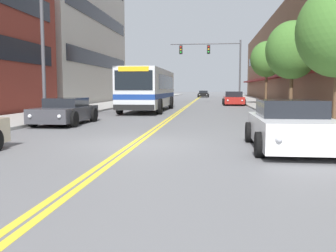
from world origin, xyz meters
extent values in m
plane|color=slate|center=(0.00, 37.00, 0.00)|extent=(240.00, 240.00, 0.00)
cube|color=#9E9B96|center=(-7.50, 37.00, 0.07)|extent=(3.99, 106.00, 0.14)
cube|color=#9E9B96|center=(7.50, 37.00, 0.07)|extent=(3.99, 106.00, 0.14)
cube|color=yellow|center=(-0.10, 37.00, 0.00)|extent=(0.14, 106.00, 0.01)
cube|color=yellow|center=(0.10, 37.00, 0.00)|extent=(0.14, 106.00, 0.01)
cube|color=black|center=(-9.70, 29.34, 4.65)|extent=(0.08, 20.24, 1.40)
cube|color=black|center=(-9.70, 29.34, 9.29)|extent=(0.08, 20.24, 1.40)
cube|color=brown|center=(13.74, 37.00, 5.44)|extent=(8.00, 68.00, 10.88)
cube|color=maroon|center=(9.19, 37.00, 2.90)|extent=(1.10, 61.20, 0.24)
cube|color=black|center=(9.70, 37.00, 6.74)|extent=(0.08, 61.20, 1.40)
cube|color=silver|center=(-2.31, 16.21, 1.66)|extent=(2.52, 10.75, 2.62)
cube|color=navy|center=(-2.31, 16.21, 1.14)|extent=(2.54, 10.77, 0.32)
cube|color=black|center=(-2.31, 16.74, 2.08)|extent=(2.55, 8.38, 0.94)
cube|color=black|center=(-2.31, 10.81, 2.13)|extent=(2.27, 0.04, 1.15)
cube|color=yellow|center=(-2.31, 10.80, 2.79)|extent=(1.82, 0.06, 0.28)
cube|color=black|center=(-2.31, 10.79, 0.53)|extent=(2.47, 0.08, 0.32)
cylinder|color=black|center=(-3.60, 12.55, 0.50)|extent=(0.30, 1.00, 1.00)
cylinder|color=black|center=(-1.02, 12.55, 0.50)|extent=(0.30, 1.00, 1.00)
cylinder|color=black|center=(-3.60, 19.16, 0.50)|extent=(0.30, 1.00, 1.00)
cylinder|color=black|center=(-1.02, 19.16, 0.50)|extent=(0.30, 1.00, 1.00)
cube|color=#BCAD89|center=(-4.36, 27.94, 0.47)|extent=(1.92, 4.76, 0.60)
cube|color=black|center=(-4.36, 28.13, 0.99)|extent=(1.65, 2.09, 0.45)
cylinder|color=black|center=(-5.34, 26.46, 0.31)|extent=(0.22, 0.62, 0.62)
cylinder|color=black|center=(-3.37, 26.46, 0.31)|extent=(0.22, 0.62, 0.62)
cylinder|color=black|center=(-5.34, 29.41, 0.31)|extent=(0.22, 0.62, 0.62)
cylinder|color=black|center=(-3.37, 29.41, 0.31)|extent=(0.22, 0.62, 0.62)
sphere|color=silver|center=(-5.03, 25.54, 0.50)|extent=(0.16, 0.16, 0.16)
sphere|color=silver|center=(-3.68, 25.54, 0.50)|extent=(0.16, 0.16, 0.16)
cube|color=red|center=(-5.05, 30.33, 0.50)|extent=(0.18, 0.04, 0.10)
cube|color=red|center=(-3.66, 30.33, 0.50)|extent=(0.18, 0.04, 0.10)
cube|color=red|center=(-3.62, -0.97, 0.54)|extent=(0.18, 0.04, 0.10)
cube|color=#38383D|center=(-4.45, 5.68, 0.50)|extent=(1.78, 4.32, 0.61)
cube|color=black|center=(-4.45, 5.85, 1.01)|extent=(1.53, 1.90, 0.41)
cylinder|color=black|center=(-5.36, 4.34, 0.35)|extent=(0.22, 0.69, 0.69)
cylinder|color=black|center=(-3.54, 4.34, 0.35)|extent=(0.22, 0.69, 0.69)
cylinder|color=black|center=(-5.36, 7.02, 0.35)|extent=(0.22, 0.69, 0.69)
cylinder|color=black|center=(-3.54, 7.02, 0.35)|extent=(0.22, 0.69, 0.69)
sphere|color=silver|center=(-5.07, 3.50, 0.53)|extent=(0.16, 0.16, 0.16)
sphere|color=silver|center=(-3.83, 3.50, 0.53)|extent=(0.16, 0.16, 0.16)
cube|color=red|center=(-5.09, 7.85, 0.53)|extent=(0.18, 0.04, 0.10)
cube|color=red|center=(-3.81, 7.85, 0.53)|extent=(0.18, 0.04, 0.10)
cube|color=white|center=(4.42, -0.51, 0.53)|extent=(1.90, 4.14, 0.72)
cube|color=black|center=(4.42, -0.35, 1.12)|extent=(1.63, 1.82, 0.46)
cylinder|color=black|center=(3.45, -1.80, 0.31)|extent=(0.22, 0.62, 0.62)
cylinder|color=black|center=(3.45, 0.77, 0.31)|extent=(0.22, 0.62, 0.62)
cylinder|color=black|center=(5.39, 0.77, 0.31)|extent=(0.22, 0.62, 0.62)
sphere|color=silver|center=(3.76, -2.60, 0.57)|extent=(0.16, 0.16, 0.16)
cube|color=red|center=(3.74, 1.57, 0.57)|extent=(0.18, 0.04, 0.10)
cube|color=red|center=(5.11, 1.57, 0.57)|extent=(0.18, 0.04, 0.10)
cube|color=maroon|center=(4.39, 26.54, 0.49)|extent=(1.87, 4.55, 0.65)
cube|color=black|center=(4.39, 26.72, 1.07)|extent=(1.61, 2.00, 0.52)
cylinder|color=black|center=(3.44, 25.13, 0.31)|extent=(0.22, 0.62, 0.62)
cylinder|color=black|center=(5.35, 25.13, 0.31)|extent=(0.22, 0.62, 0.62)
cylinder|color=black|center=(3.44, 27.95, 0.31)|extent=(0.22, 0.62, 0.62)
cylinder|color=black|center=(5.35, 27.95, 0.31)|extent=(0.22, 0.62, 0.62)
sphere|color=silver|center=(3.74, 24.25, 0.52)|extent=(0.16, 0.16, 0.16)
sphere|color=silver|center=(5.05, 24.25, 0.52)|extent=(0.16, 0.16, 0.16)
cube|color=red|center=(3.72, 28.83, 0.52)|extent=(0.18, 0.04, 0.10)
cube|color=red|center=(5.07, 28.83, 0.52)|extent=(0.18, 0.04, 0.10)
cube|color=black|center=(0.69, 58.19, 0.46)|extent=(1.80, 4.77, 0.59)
cube|color=black|center=(0.69, 58.38, 0.98)|extent=(1.54, 2.10, 0.45)
cylinder|color=black|center=(-0.23, 56.71, 0.30)|extent=(0.22, 0.60, 0.60)
cylinder|color=black|center=(1.61, 56.71, 0.30)|extent=(0.22, 0.60, 0.60)
cylinder|color=black|center=(-0.23, 59.66, 0.30)|extent=(0.22, 0.60, 0.60)
cylinder|color=black|center=(1.61, 59.66, 0.30)|extent=(0.22, 0.60, 0.60)
sphere|color=silver|center=(0.06, 55.78, 0.49)|extent=(0.16, 0.16, 0.16)
sphere|color=silver|center=(1.32, 55.78, 0.49)|extent=(0.16, 0.16, 0.16)
cube|color=red|center=(0.04, 60.58, 0.49)|extent=(0.18, 0.04, 0.10)
cube|color=red|center=(1.33, 60.58, 0.49)|extent=(0.18, 0.04, 0.10)
cylinder|color=#47474C|center=(5.20, 29.89, 3.36)|extent=(0.18, 0.18, 6.72)
cylinder|color=#47474C|center=(1.48, 29.89, 6.37)|extent=(7.44, 0.11, 0.11)
cube|color=black|center=(1.85, 29.89, 5.77)|extent=(0.34, 0.26, 0.92)
sphere|color=red|center=(1.85, 29.73, 6.05)|extent=(0.18, 0.18, 0.18)
sphere|color=yellow|center=(1.85, 29.73, 5.77)|extent=(0.18, 0.18, 0.18)
sphere|color=green|center=(1.85, 29.73, 5.50)|extent=(0.18, 0.18, 0.18)
cylinder|color=black|center=(1.85, 29.89, 6.30)|extent=(0.02, 0.02, 0.14)
cube|color=black|center=(-1.13, 29.89, 5.77)|extent=(0.34, 0.26, 0.92)
sphere|color=red|center=(-1.13, 29.73, 6.05)|extent=(0.18, 0.18, 0.18)
sphere|color=yellow|center=(-1.13, 29.73, 5.77)|extent=(0.18, 0.18, 0.18)
sphere|color=green|center=(-1.13, 29.73, 5.50)|extent=(0.18, 0.18, 0.18)
cylinder|color=black|center=(-1.13, 29.89, 6.30)|extent=(0.02, 0.02, 0.14)
cylinder|color=#47474C|center=(-5.30, 5.39, 4.44)|extent=(0.16, 0.16, 8.87)
cylinder|color=brown|center=(7.45, 5.49, 1.33)|extent=(0.25, 0.25, 2.39)
cylinder|color=brown|center=(7.53, 15.00, 1.41)|extent=(0.25, 0.25, 2.55)
ellipsoid|color=#42752D|center=(7.53, 15.00, 4.17)|extent=(3.48, 3.48, 3.83)
cylinder|color=brown|center=(7.50, 26.63, 1.63)|extent=(0.25, 0.25, 2.98)
ellipsoid|color=#42752D|center=(7.50, 26.63, 4.46)|extent=(3.15, 3.15, 3.47)
cylinder|color=red|center=(5.95, 6.10, 0.46)|extent=(0.25, 0.25, 0.64)
sphere|color=red|center=(5.95, 6.10, 0.84)|extent=(0.23, 0.23, 0.23)
cylinder|color=red|center=(5.78, 6.10, 0.53)|extent=(0.08, 0.11, 0.11)
camera|label=1|loc=(2.30, -10.90, 1.67)|focal=40.00mm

